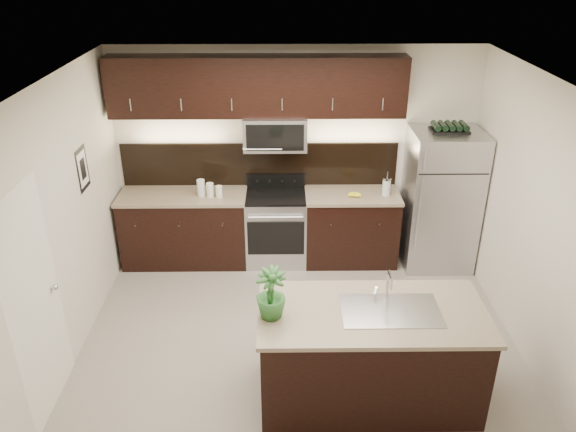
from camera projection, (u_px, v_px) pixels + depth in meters
name	position (u px, v px, depth m)	size (l,w,h in m)	color
ground	(299.00, 341.00, 5.89)	(4.50, 4.50, 0.00)	gray
room_walls	(289.00, 195.00, 5.11)	(4.52, 4.02, 2.71)	beige
counter_run	(260.00, 227.00, 7.19)	(3.51, 0.65, 0.94)	black
upper_fixtures	(260.00, 96.00, 6.59)	(3.49, 0.40, 1.66)	black
island	(369.00, 354.00, 4.98)	(1.96, 0.96, 0.94)	black
sink_faucet	(390.00, 309.00, 4.78)	(0.84, 0.50, 0.28)	silver
refrigerator	(440.00, 199.00, 6.98)	(0.85, 0.77, 1.76)	#B2B2B7
wine_rack	(450.00, 128.00, 6.57)	(0.43, 0.27, 0.10)	black
plant	(271.00, 293.00, 4.61)	(0.25, 0.25, 0.45)	#295F26
canisters	(208.00, 189.00, 6.88)	(0.31, 0.14, 0.21)	silver
french_press	(386.00, 187.00, 6.91)	(0.10, 0.10, 0.30)	silver
bananas	(351.00, 194.00, 6.91)	(0.17, 0.13, 0.05)	yellow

